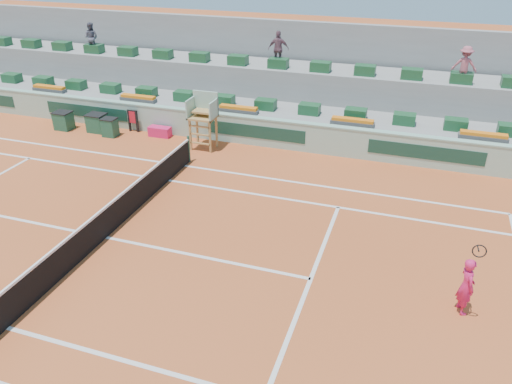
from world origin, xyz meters
The scene contains 20 objects.
ground centered at (0.00, 0.00, 0.00)m, with size 90.00×90.00×0.00m, color #A64720.
seating_tier_lower centered at (0.00, 10.70, 0.60)m, with size 36.00×4.00×1.20m, color gray.
seating_tier_upper centered at (0.00, 12.30, 1.30)m, with size 36.00×2.40×2.60m, color gray.
stadium_back_wall centered at (0.00, 13.90, 2.20)m, with size 36.00×0.40×4.40m, color gray.
player_bag centered at (-2.46, 8.03, 0.22)m, with size 1.01×0.45×0.45m, color #D91C5A.
spectator_left centered at (-8.09, 11.71, 3.37)m, with size 0.75×0.58×1.53m, color #525260.
spectator_mid centered at (1.92, 11.95, 3.42)m, with size 0.96×0.40×1.63m, color #6F4A57.
spectator_right centered at (10.03, 11.63, 3.37)m, with size 1.00×0.57×1.54m, color #A5525E.
court_lines centered at (0.00, 0.00, 0.01)m, with size 23.89×11.09×0.01m.
tennis_net centered at (0.00, 0.00, 0.53)m, with size 0.10×11.97×1.10m.
advertising_hoarding centered at (0.02, 8.50, 0.63)m, with size 36.00×0.34×1.26m.
umpire_chair centered at (0.00, 7.50, 1.54)m, with size 1.10×0.90×2.40m.
seat_row_lower centered at (0.00, 9.80, 1.42)m, with size 32.90×0.60×0.44m.
seat_row_upper centered at (0.00, 11.70, 2.82)m, with size 32.90×0.60×0.44m.
flower_planters centered at (-1.50, 9.00, 1.33)m, with size 26.80×0.36×0.28m.
drink_cooler_a centered at (-4.60, 7.35, 0.42)m, with size 0.65×0.57×0.84m.
drink_cooler_b centered at (-5.49, 7.66, 0.42)m, with size 0.84×0.72×0.84m.
drink_cooler_c centered at (-7.15, 7.42, 0.42)m, with size 0.79×0.68×0.84m.
towel_rack centered at (-3.90, 8.18, 0.60)m, with size 0.52×0.09×1.03m.
tennis_player centered at (10.20, -0.04, 0.78)m, with size 0.53×0.89×2.28m.
Camera 1 is at (8.44, -10.69, 8.39)m, focal length 35.00 mm.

